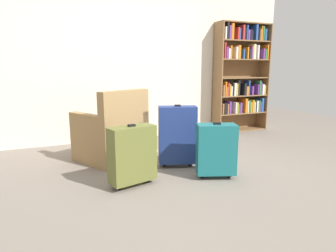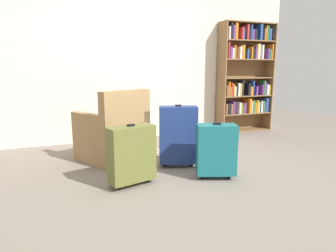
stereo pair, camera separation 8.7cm
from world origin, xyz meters
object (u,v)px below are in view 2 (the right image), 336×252
(armchair, at_px, (114,135))
(suitcase_navy_blue, at_px, (178,135))
(suitcase_teal, at_px, (216,150))
(suitcase_olive, at_px, (132,154))
(bookshelf, at_px, (245,75))
(mug, at_px, (154,152))

(armchair, bearing_deg, suitcase_navy_blue, -40.33)
(suitcase_teal, bearing_deg, suitcase_olive, 171.29)
(suitcase_teal, bearing_deg, armchair, 129.81)
(bookshelf, height_order, suitcase_teal, bookshelf)
(armchair, xyz_separation_m, suitcase_navy_blue, (0.65, -0.55, 0.07))
(bookshelf, relative_size, armchair, 2.06)
(mug, xyz_separation_m, suitcase_navy_blue, (0.12, -0.53, 0.34))
(bookshelf, xyz_separation_m, suitcase_teal, (-1.71, -1.92, -0.71))
(mug, relative_size, suitcase_olive, 0.19)
(mug, bearing_deg, suitcase_teal, -71.33)
(armchair, xyz_separation_m, suitcase_teal, (0.88, -1.05, -0.00))
(armchair, bearing_deg, mug, -3.12)
(suitcase_teal, bearing_deg, mug, 108.67)
(suitcase_olive, relative_size, suitcase_teal, 1.04)
(suitcase_navy_blue, bearing_deg, armchair, 139.67)
(armchair, height_order, suitcase_olive, armchair)
(bookshelf, height_order, suitcase_navy_blue, bookshelf)
(mug, relative_size, suitcase_teal, 0.20)
(bookshelf, xyz_separation_m, suitcase_olive, (-2.59, -1.79, -0.69))
(armchair, bearing_deg, suitcase_teal, -50.19)
(bookshelf, distance_m, suitcase_olive, 3.22)
(suitcase_olive, xyz_separation_m, suitcase_navy_blue, (0.66, 0.36, 0.06))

